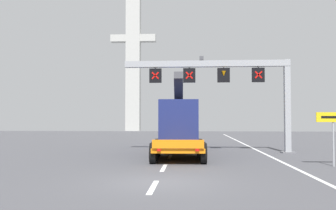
{
  "coord_description": "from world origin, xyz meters",
  "views": [
    {
      "loc": [
        1.21,
        -13.77,
        2.4
      ],
      "look_at": [
        -0.44,
        12.35,
        3.37
      ],
      "focal_mm": 39.2,
      "sensor_mm": 36.0,
      "label": 1
    }
  ],
  "objects_px": {
    "heavy_haul_truck_orange": "(179,124)",
    "bridge_pylon_distant": "(133,54)",
    "overhead_lane_gantry": "(227,78)",
    "exit_sign_yellow": "(333,125)"
  },
  "relations": [
    {
      "from": "overhead_lane_gantry",
      "to": "exit_sign_yellow",
      "type": "xyz_separation_m",
      "value": [
        4.58,
        -7.26,
        -3.23
      ]
    },
    {
      "from": "exit_sign_yellow",
      "to": "bridge_pylon_distant",
      "type": "distance_m",
      "value": 57.88
    },
    {
      "from": "exit_sign_yellow",
      "to": "heavy_haul_truck_orange",
      "type": "bearing_deg",
      "value": 135.33
    },
    {
      "from": "overhead_lane_gantry",
      "to": "bridge_pylon_distant",
      "type": "bearing_deg",
      "value": 107.03
    },
    {
      "from": "overhead_lane_gantry",
      "to": "exit_sign_yellow",
      "type": "height_order",
      "value": "overhead_lane_gantry"
    },
    {
      "from": "heavy_haul_truck_orange",
      "to": "exit_sign_yellow",
      "type": "xyz_separation_m",
      "value": [
        8.05,
        -7.95,
        0.1
      ]
    },
    {
      "from": "heavy_haul_truck_orange",
      "to": "exit_sign_yellow",
      "type": "height_order",
      "value": "heavy_haul_truck_orange"
    },
    {
      "from": "bridge_pylon_distant",
      "to": "exit_sign_yellow",
      "type": "bearing_deg",
      "value": -70.68
    },
    {
      "from": "overhead_lane_gantry",
      "to": "bridge_pylon_distant",
      "type": "distance_m",
      "value": 49.04
    },
    {
      "from": "heavy_haul_truck_orange",
      "to": "bridge_pylon_distant",
      "type": "distance_m",
      "value": 48.32
    }
  ]
}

